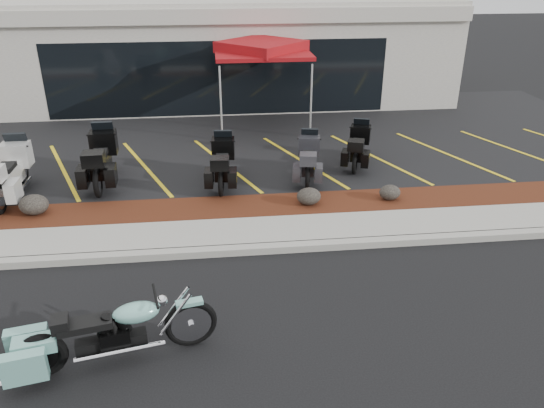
{
  "coord_description": "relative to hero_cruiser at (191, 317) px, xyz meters",
  "views": [
    {
      "loc": [
        -0.24,
        -8.43,
        5.53
      ],
      "look_at": [
        0.85,
        1.2,
        0.93
      ],
      "focal_mm": 35.0,
      "sensor_mm": 36.0,
      "label": 1
    }
  ],
  "objects": [
    {
      "name": "dealership_building",
      "position": [
        0.74,
        16.28,
        1.47
      ],
      "size": [
        18.0,
        8.16,
        4.0
      ],
      "color": "#A19D92",
      "rests_on": "ground"
    },
    {
      "name": "ground",
      "position": [
        0.74,
        1.81,
        -0.53
      ],
      "size": [
        90.0,
        90.0,
        0.0
      ],
      "primitive_type": "plane",
      "color": "black",
      "rests_on": "ground"
    },
    {
      "name": "popup_canopy",
      "position": [
        2.14,
        10.96,
        2.18
      ],
      "size": [
        3.24,
        3.24,
        2.82
      ],
      "rotation": [
        0.0,
        0.0,
        -0.07
      ],
      "color": "silver",
      "rests_on": "upper_lot"
    },
    {
      "name": "mulch_bed",
      "position": [
        0.74,
        4.61,
        -0.45
      ],
      "size": [
        24.0,
        1.2,
        0.16
      ],
      "primitive_type": "cube",
      "color": "#34180B",
      "rests_on": "ground"
    },
    {
      "name": "boulder_mid",
      "position": [
        2.63,
        4.53,
        -0.17
      ],
      "size": [
        0.57,
        0.48,
        0.4
      ],
      "primitive_type": "ellipsoid",
      "color": "black",
      "rests_on": "mulch_bed"
    },
    {
      "name": "touring_grey",
      "position": [
        3.03,
        6.8,
        0.19
      ],
      "size": [
        1.13,
        2.09,
        1.15
      ],
      "primitive_type": null,
      "rotation": [
        0.0,
        0.0,
        1.37
      ],
      "color": "#2C2C31",
      "rests_on": "upper_lot"
    },
    {
      "name": "boulder_left",
      "position": [
        -3.64,
        4.71,
        -0.14
      ],
      "size": [
        0.65,
        0.54,
        0.46
      ],
      "primitive_type": "ellipsoid",
      "color": "black",
      "rests_on": "mulch_bed"
    },
    {
      "name": "upper_lot",
      "position": [
        0.74,
        10.01,
        -0.46
      ],
      "size": [
        26.0,
        9.6,
        0.15
      ],
      "primitive_type": "cube",
      "color": "black",
      "rests_on": "ground"
    },
    {
      "name": "touring_white",
      "position": [
        -4.43,
        6.56,
        0.3
      ],
      "size": [
        0.93,
        2.37,
        1.37
      ],
      "primitive_type": null,
      "rotation": [
        0.0,
        0.0,
        1.58
      ],
      "color": "beige",
      "rests_on": "upper_lot"
    },
    {
      "name": "touring_black_front",
      "position": [
        -2.44,
        7.26,
        0.31
      ],
      "size": [
        1.02,
        2.43,
        1.39
      ],
      "primitive_type": null,
      "rotation": [
        0.0,
        0.0,
        1.61
      ],
      "color": "black",
      "rests_on": "upper_lot"
    },
    {
      "name": "curb",
      "position": [
        0.74,
        2.71,
        -0.46
      ],
      "size": [
        24.0,
        0.25,
        0.15
      ],
      "primitive_type": "cube",
      "color": "gray",
      "rests_on": "ground"
    },
    {
      "name": "hero_cruiser",
      "position": [
        0.0,
        0.0,
        0.0
      ],
      "size": [
        3.13,
        1.36,
        1.07
      ],
      "primitive_type": null,
      "rotation": [
        0.0,
        0.0,
        0.2
      ],
      "color": "#74B5AA",
      "rests_on": "ground"
    },
    {
      "name": "touring_black_rear",
      "position": [
        4.67,
        7.62,
        0.19
      ],
      "size": [
        1.38,
        2.1,
        1.14
      ],
      "primitive_type": null,
      "rotation": [
        0.0,
        0.0,
        1.22
      ],
      "color": "black",
      "rests_on": "upper_lot"
    },
    {
      "name": "boulder_right",
      "position": [
        4.61,
        4.58,
        -0.19
      ],
      "size": [
        0.51,
        0.42,
        0.36
      ],
      "primitive_type": "ellipsoid",
      "color": "black",
      "rests_on": "mulch_bed"
    },
    {
      "name": "traffic_cone",
      "position": [
        0.76,
        9.04,
        -0.14
      ],
      "size": [
        0.35,
        0.35,
        0.49
      ],
      "primitive_type": "cone",
      "rotation": [
        0.0,
        0.0,
        -0.03
      ],
      "color": "orange",
      "rests_on": "upper_lot"
    },
    {
      "name": "sidewalk",
      "position": [
        0.74,
        3.41,
        -0.46
      ],
      "size": [
        24.0,
        1.2,
        0.15
      ],
      "primitive_type": "cube",
      "color": "gray",
      "rests_on": "ground"
    },
    {
      "name": "touring_black_mid",
      "position": [
        0.71,
        6.76,
        0.22
      ],
      "size": [
        0.95,
        2.13,
        1.2
      ],
      "primitive_type": null,
      "rotation": [
        0.0,
        0.0,
        1.49
      ],
      "color": "black",
      "rests_on": "upper_lot"
    }
  ]
}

